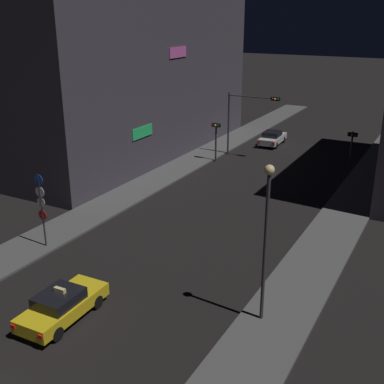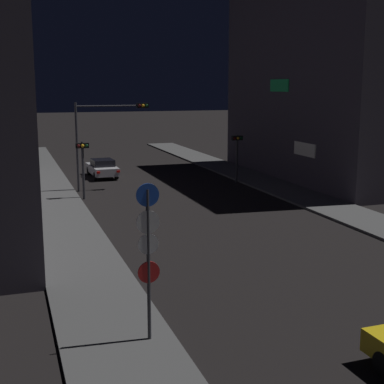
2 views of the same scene
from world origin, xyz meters
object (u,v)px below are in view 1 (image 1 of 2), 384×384
object	(u,v)px
far_car	(272,138)
traffic_light_overhead	(247,112)
street_lamp_near_block	(266,226)
taxi	(62,305)
traffic_light_left_kerb	(216,134)
sign_pole_left	(41,204)
traffic_light_right_kerb	(352,143)

from	to	relation	value
far_car	traffic_light_overhead	distance (m)	6.60
traffic_light_overhead	street_lamp_near_block	xyz separation A→B (m)	(10.87, -24.13, 0.33)
taxi	traffic_light_left_kerb	size ratio (longest dim) A/B	1.23
street_lamp_near_block	traffic_light_overhead	bearing A→B (deg)	114.26
taxi	traffic_light_left_kerb	distance (m)	26.10
traffic_light_overhead	sign_pole_left	bearing A→B (deg)	-96.85
traffic_light_overhead	sign_pole_left	distance (m)	23.53
traffic_light_overhead	traffic_light_right_kerb	size ratio (longest dim) A/B	1.68
traffic_light_overhead	traffic_light_left_kerb	distance (m)	3.65
traffic_light_left_kerb	street_lamp_near_block	xyz separation A→B (m)	(12.69, -21.44, 2.00)
sign_pole_left	street_lamp_near_block	size ratio (longest dim) A/B	0.61
traffic_light_left_kerb	far_car	bearing A→B (deg)	72.90
traffic_light_overhead	taxi	bearing A→B (deg)	-83.87
traffic_light_overhead	traffic_light_right_kerb	distance (m)	9.81
traffic_light_right_kerb	sign_pole_left	xyz separation A→B (m)	(-12.46, -23.16, 0.16)
taxi	far_car	bearing A→B (deg)	93.94
taxi	traffic_light_overhead	xyz separation A→B (m)	(-3.04, 28.26, 3.55)
traffic_light_left_kerb	street_lamp_near_block	bearing A→B (deg)	-59.37
taxi	street_lamp_near_block	distance (m)	9.67
traffic_light_left_kerb	street_lamp_near_block	size ratio (longest dim) A/B	0.51
taxi	street_lamp_near_block	world-z (taller)	street_lamp_near_block
far_car	traffic_light_right_kerb	bearing A→B (deg)	-32.37
far_car	sign_pole_left	distance (m)	29.11
traffic_light_left_kerb	traffic_light_right_kerb	world-z (taller)	traffic_light_left_kerb
taxi	sign_pole_left	distance (m)	7.91
traffic_light_left_kerb	sign_pole_left	size ratio (longest dim) A/B	0.83
taxi	sign_pole_left	world-z (taller)	sign_pole_left
traffic_light_overhead	traffic_light_right_kerb	world-z (taller)	traffic_light_overhead
sign_pole_left	traffic_light_right_kerb	bearing A→B (deg)	61.73
taxi	traffic_light_right_kerb	bearing A→B (deg)	76.75
taxi	sign_pole_left	bearing A→B (deg)	139.68
taxi	street_lamp_near_block	size ratio (longest dim) A/B	0.63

